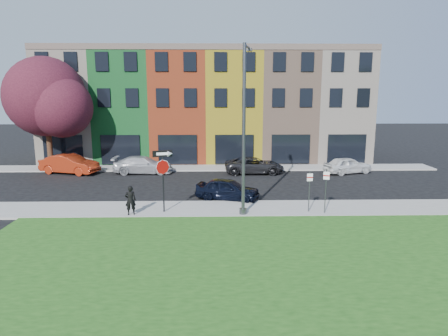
{
  "coord_description": "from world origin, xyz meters",
  "views": [
    {
      "loc": [
        -1.68,
        -18.71,
        6.73
      ],
      "look_at": [
        -1.18,
        4.0,
        2.23
      ],
      "focal_mm": 32.0,
      "sensor_mm": 36.0,
      "label": 1
    }
  ],
  "objects_px": {
    "sedan_near": "(228,189)",
    "man": "(130,200)",
    "stop_sign": "(163,169)",
    "street_lamp": "(244,131)"
  },
  "relations": [
    {
      "from": "sedan_near",
      "to": "street_lamp",
      "type": "height_order",
      "value": "street_lamp"
    },
    {
      "from": "stop_sign",
      "to": "street_lamp",
      "type": "height_order",
      "value": "street_lamp"
    },
    {
      "from": "man",
      "to": "street_lamp",
      "type": "distance_m",
      "value": 7.09
    },
    {
      "from": "sedan_near",
      "to": "man",
      "type": "bearing_deg",
      "value": 139.49
    },
    {
      "from": "stop_sign",
      "to": "sedan_near",
      "type": "distance_m",
      "value": 4.88
    },
    {
      "from": "man",
      "to": "street_lamp",
      "type": "relative_size",
      "value": 0.18
    },
    {
      "from": "stop_sign",
      "to": "man",
      "type": "relative_size",
      "value": 2.14
    },
    {
      "from": "man",
      "to": "street_lamp",
      "type": "bearing_deg",
      "value": 168.2
    },
    {
      "from": "stop_sign",
      "to": "street_lamp",
      "type": "distance_m",
      "value": 4.82
    },
    {
      "from": "street_lamp",
      "to": "sedan_near",
      "type": "bearing_deg",
      "value": 115.79
    }
  ]
}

